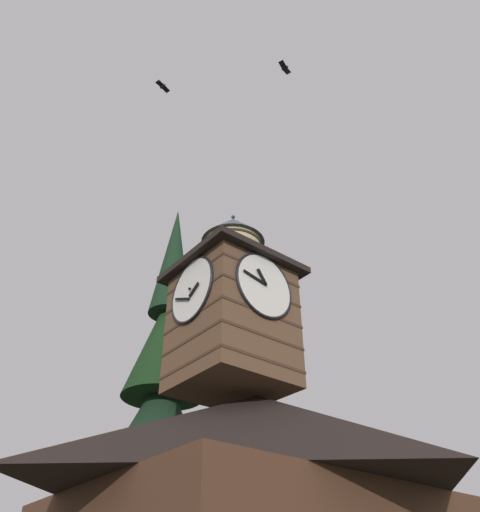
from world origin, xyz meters
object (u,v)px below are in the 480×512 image
object	(u,v)px
clock_tower	(232,308)
pine_tree_behind	(157,456)
flying_bird_high	(285,68)
moon	(94,456)
flying_bird_low	(163,86)

from	to	relation	value
clock_tower	pine_tree_behind	distance (m)	7.93
clock_tower	flying_bird_high	distance (m)	9.06
pine_tree_behind	moon	size ratio (longest dim) A/B	14.71
moon	flying_bird_low	world-z (taller)	flying_bird_low
clock_tower	pine_tree_behind	world-z (taller)	pine_tree_behind
clock_tower	moon	world-z (taller)	moon
moon	flying_bird_low	xyz separation A→B (m)	(17.66, 42.06, 2.58)
moon	flying_bird_high	distance (m)	47.59
flying_bird_high	flying_bird_low	bearing A→B (deg)	-44.55
clock_tower	moon	bearing A→B (deg)	-107.69
clock_tower	flying_bird_low	distance (m)	8.62
clock_tower	moon	distance (m)	42.28
flying_bird_low	pine_tree_behind	bearing A→B (deg)	-124.90
clock_tower	moon	xyz separation A→B (m)	(-12.78, -40.08, 4.24)
flying_bird_high	pine_tree_behind	bearing A→B (deg)	-103.66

